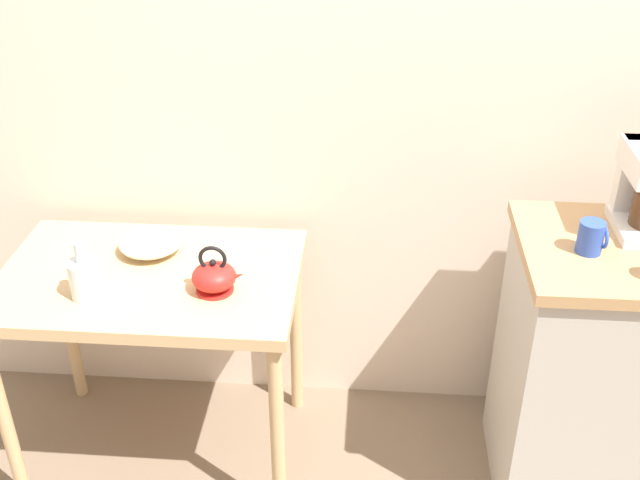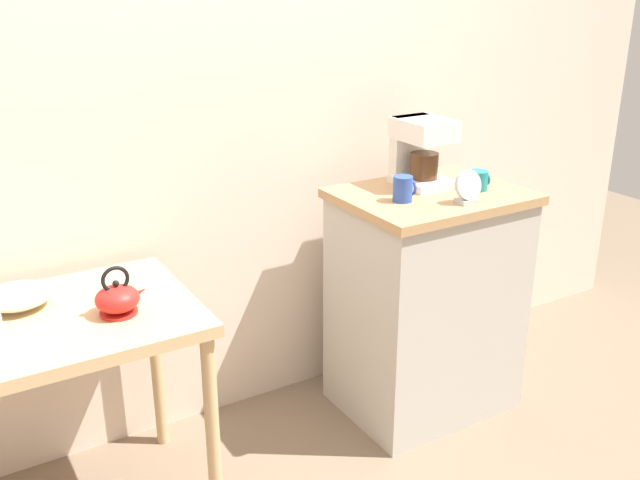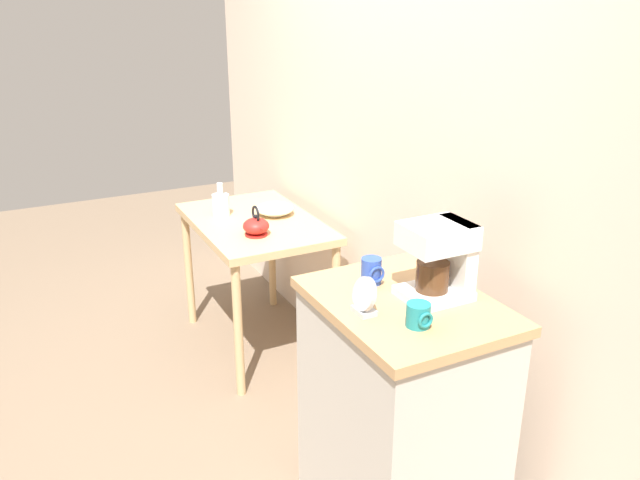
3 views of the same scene
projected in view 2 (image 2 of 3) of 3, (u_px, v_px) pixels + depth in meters
The scene contains 10 objects.
ground_plane at pixel (268, 458), 2.68m from camera, with size 8.00×8.00×0.00m, color #7A6651.
back_wall at pixel (226, 61), 2.60m from camera, with size 4.40×0.10×2.80m, color beige.
wooden_table at pixel (40, 349), 2.13m from camera, with size 0.93×0.61×0.75m.
kitchen_counter at pixel (426, 302), 2.88m from camera, with size 0.69×0.53×0.92m.
bowl_stoneware at pixel (17, 296), 2.18m from camera, with size 0.20×0.20×0.06m.
teakettle at pixel (118, 299), 2.13m from camera, with size 0.16×0.13×0.15m.
coffee_maker at pixel (420, 148), 2.77m from camera, with size 0.18×0.22×0.26m.
mug_blue at pixel (403, 189), 2.59m from camera, with size 0.08×0.07×0.09m.
mug_dark_teal at pixel (478, 180), 2.73m from camera, with size 0.08×0.07×0.08m.
table_clock at pixel (468, 188), 2.57m from camera, with size 0.11×0.06×0.12m.
Camera 2 is at (-0.98, -2.00, 1.71)m, focal length 40.26 mm.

